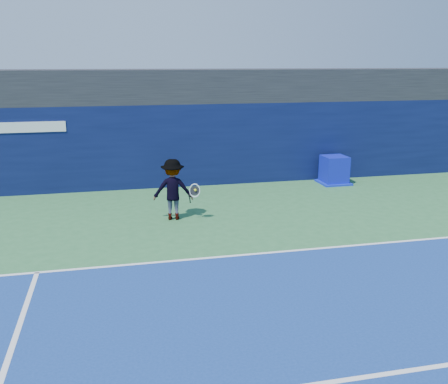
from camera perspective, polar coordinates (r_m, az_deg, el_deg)
The scene contains 8 objects.
ground at distance 9.52m, azimuth 8.96°, elevation -13.59°, with size 80.00×80.00×0.00m, color #316E3B.
baseline at distance 12.09m, azimuth 3.74°, elevation -7.06°, with size 24.00×0.10×0.01m, color white.
service_line at distance 7.97m, azimuth 14.55°, elevation -19.97°, with size 24.00×0.10×0.01m, color white.
stadium_band at distance 19.54m, azimuth -3.27°, elevation 12.08°, with size 36.00×3.00×1.20m, color black.
back_wall_assembly at distance 18.78m, azimuth -2.68°, elevation 5.54°, with size 36.00×1.03×3.00m.
equipment_cart at distance 19.29m, azimuth 12.47°, elevation 2.36°, with size 1.11×1.11×1.05m.
tennis_player at distance 14.52m, azimuth -5.85°, elevation 0.30°, with size 1.38×0.84×1.78m.
tennis_ball at distance 14.26m, azimuth -3.30°, elevation 0.23°, with size 0.07×0.07×0.07m.
Camera 1 is at (-3.23, -7.76, 4.48)m, focal length 40.00 mm.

